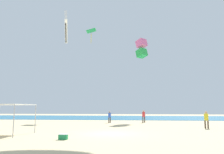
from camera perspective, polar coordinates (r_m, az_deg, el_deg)
name	(u,v)px	position (r m, az deg, el deg)	size (l,w,h in m)	color
ground	(110,134)	(18.08, -0.54, -14.67)	(110.00, 110.00, 0.10)	#D1BA8C
ocean_strip	(126,117)	(47.89, 3.75, -10.45)	(110.00, 21.17, 0.03)	#1E6B93
canopy_tent	(6,105)	(19.23, -25.74, -6.67)	(3.36, 3.39, 2.33)	#B2B2B7
person_near_tent	(110,116)	(31.01, -0.64, -10.07)	(0.38, 0.38, 1.60)	brown
person_leftmost	(206,118)	(24.62, 23.27, -9.78)	(0.41, 0.41, 1.73)	brown
person_central	(144,115)	(31.96, 8.22, -9.79)	(0.41, 0.41, 1.73)	brown
cooler_box	(63,137)	(15.17, -12.54, -14.90)	(0.57, 0.37, 0.35)	#1E8C4C
kite_diamond_green	(91,31)	(44.38, -5.42, 11.70)	(1.89, 1.94, 2.78)	green
kite_parafoil_white	(66,28)	(31.32, -11.86, 12.33)	(1.90, 5.08, 3.16)	white
kite_box_pink	(142,48)	(38.60, 7.68, 7.38)	(2.18, 2.18, 3.29)	pink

